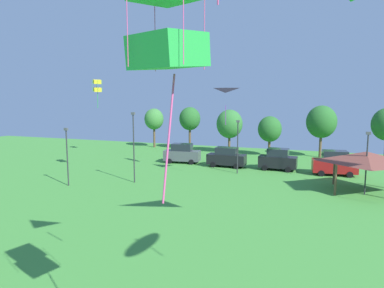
# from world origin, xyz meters

# --- Properties ---
(kite_flying_0) EXTENTS (4.11, 3.31, 0.83)m
(kite_flying_0) POSITION_xyz_m (7.49, 20.75, 11.20)
(kite_flying_0) COLOR green
(kite_flying_4) EXTENTS (1.10, 1.09, 3.01)m
(kite_flying_4) POSITION_xyz_m (-15.96, 33.73, 9.52)
(kite_flying_4) COLOR yellow
(kite_flying_7) EXTENTS (2.11, 1.57, 2.69)m
(kite_flying_7) POSITION_xyz_m (-2.26, 34.97, 7.94)
(kite_flying_7) COLOR black
(kite_flying_8) EXTENTS (1.78, 1.82, 5.51)m
(kite_flying_8) POSITION_xyz_m (3.17, 10.37, 9.90)
(kite_flying_8) COLOR green
(parked_car_leftmost) EXTENTS (4.78, 2.42, 2.49)m
(parked_car_leftmost) POSITION_xyz_m (-10.13, 43.06, 1.22)
(parked_car_leftmost) COLOR #4C5156
(parked_car_leftmost) RESTS_ON ground
(parked_car_second_from_left) EXTENTS (4.59, 2.03, 2.38)m
(parked_car_second_from_left) POSITION_xyz_m (-4.11, 42.56, 1.17)
(parked_car_second_from_left) COLOR black
(parked_car_second_from_left) RESTS_ON ground
(parked_car_third_from_left) EXTENTS (4.26, 2.18, 2.50)m
(parked_car_third_from_left) POSITION_xyz_m (1.91, 42.83, 1.22)
(parked_car_third_from_left) COLOR black
(parked_car_third_from_left) RESTS_ON ground
(parked_car_rightmost_in_row) EXTENTS (4.70, 2.50, 2.66)m
(parked_car_rightmost_in_row) POSITION_xyz_m (7.93, 42.22, 1.29)
(parked_car_rightmost_in_row) COLOR maroon
(parked_car_rightmost_in_row) RESTS_ON ground
(park_pavilion) EXTENTS (6.34, 5.28, 3.60)m
(park_pavilion) POSITION_xyz_m (10.23, 35.81, 3.08)
(park_pavilion) COLOR brown
(park_pavilion) RESTS_ON ground
(light_post_0) EXTENTS (0.36, 0.20, 6.87)m
(light_post_0) POSITION_xyz_m (-10.45, 31.67, 3.84)
(light_post_0) COLOR #2D2D33
(light_post_0) RESTS_ON ground
(light_post_1) EXTENTS (0.36, 0.20, 5.40)m
(light_post_1) POSITION_xyz_m (10.16, 34.91, 3.09)
(light_post_1) COLOR #2D2D33
(light_post_1) RESTS_ON ground
(light_post_2) EXTENTS (0.36, 0.20, 5.47)m
(light_post_2) POSITION_xyz_m (-15.63, 28.33, 3.13)
(light_post_2) COLOR #2D2D33
(light_post_2) RESTS_ON ground
(light_post_3) EXTENTS (0.36, 0.20, 5.86)m
(light_post_3) POSITION_xyz_m (-2.02, 39.36, 3.32)
(light_post_3) COLOR #2D2D33
(light_post_3) RESTS_ON ground
(treeline_tree_0) EXTENTS (3.25, 3.25, 6.60)m
(treeline_tree_0) POSITION_xyz_m (-20.26, 54.99, 4.77)
(treeline_tree_0) COLOR brown
(treeline_tree_0) RESTS_ON ground
(treeline_tree_1) EXTENTS (3.42, 3.42, 6.90)m
(treeline_tree_1) POSITION_xyz_m (-13.66, 54.81, 4.98)
(treeline_tree_1) COLOR brown
(treeline_tree_1) RESTS_ON ground
(treeline_tree_2) EXTENTS (3.95, 3.95, 6.60)m
(treeline_tree_2) POSITION_xyz_m (-6.66, 53.46, 4.41)
(treeline_tree_2) COLOR brown
(treeline_tree_2) RESTS_ON ground
(treeline_tree_3) EXTENTS (3.36, 3.36, 5.74)m
(treeline_tree_3) POSITION_xyz_m (-0.53, 52.75, 3.87)
(treeline_tree_3) COLOR brown
(treeline_tree_3) RESTS_ON ground
(treeline_tree_4) EXTENTS (4.13, 4.13, 7.28)m
(treeline_tree_4) POSITION_xyz_m (6.37, 54.06, 4.99)
(treeline_tree_4) COLOR brown
(treeline_tree_4) RESTS_ON ground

